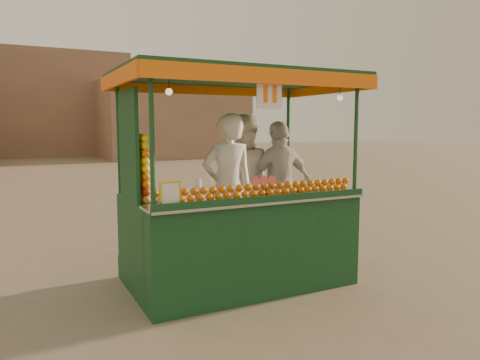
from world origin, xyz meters
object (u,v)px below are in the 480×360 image
juice_cart (234,218)px  vendor_middle (243,181)px  vendor_right (280,184)px  vendor_left (228,188)px

juice_cart → vendor_middle: 0.84m
juice_cart → vendor_right: (0.90, 0.38, 0.33)m
vendor_middle → vendor_left: bearing=58.4°
juice_cart → vendor_middle: bearing=54.6°
vendor_middle → juice_cart: bearing=65.5°
vendor_middle → vendor_right: vendor_middle is taller
vendor_left → vendor_middle: (0.48, 0.53, 0.00)m
vendor_left → juice_cart: bearing=123.8°
juice_cart → vendor_middle: (0.43, 0.61, 0.38)m
vendor_left → vendor_middle: bearing=-130.3°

